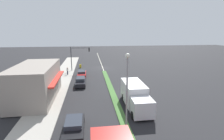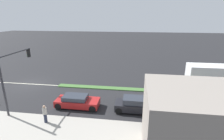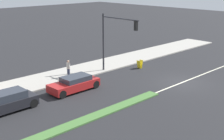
# 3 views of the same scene
# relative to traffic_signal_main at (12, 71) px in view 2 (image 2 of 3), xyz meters

# --- Properties ---
(ground_plane) EXTENTS (160.00, 160.00, 0.00)m
(ground_plane) POSITION_rel_traffic_signal_main_xyz_m (-6.12, 15.42, -3.90)
(ground_plane) COLOR #232326
(lane_marking_center) EXTENTS (0.16, 60.00, 0.01)m
(lane_marking_center) POSITION_rel_traffic_signal_main_xyz_m (-6.12, -2.58, -3.90)
(lane_marking_center) COLOR beige
(lane_marking_center) RESTS_ON ground
(traffic_signal_main) EXTENTS (4.59, 0.34, 5.60)m
(traffic_signal_main) POSITION_rel_traffic_signal_main_xyz_m (0.00, 0.00, 0.00)
(traffic_signal_main) COLOR #333338
(traffic_signal_main) RESTS_ON sidewalk_right
(pedestrian) EXTENTS (0.34, 0.34, 1.58)m
(pedestrian) POSITION_rel_traffic_signal_main_xyz_m (1.97, 3.90, -2.95)
(pedestrian) COLOR #282D42
(pedestrian) RESTS_ON sidewalk_right
(delivery_truck) EXTENTS (2.44, 7.50, 2.87)m
(delivery_truck) POSITION_rel_traffic_signal_main_xyz_m (-8.32, 21.25, -2.43)
(delivery_truck) COLOR silver
(delivery_truck) RESTS_ON ground
(sedan_dark) EXTENTS (1.72, 4.31, 1.39)m
(sedan_dark) POSITION_rel_traffic_signal_main_xyz_m (-1.12, 11.53, -3.23)
(sedan_dark) COLOR black
(sedan_dark) RESTS_ON ground
(hatchback_red) EXTENTS (1.74, 4.27, 1.23)m
(hatchback_red) POSITION_rel_traffic_signal_main_xyz_m (-1.12, 5.60, -3.29)
(hatchback_red) COLOR #AD1E1E
(hatchback_red) RESTS_ON ground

